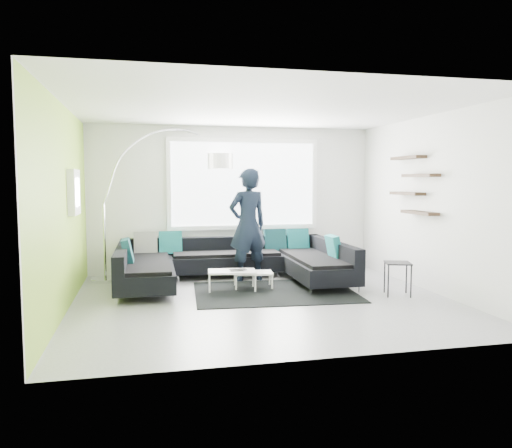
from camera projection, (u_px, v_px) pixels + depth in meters
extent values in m
plane|color=gray|center=(263.00, 300.00, 7.39)|extent=(5.50, 5.50, 0.00)
cube|color=silver|center=(233.00, 199.00, 9.69)|extent=(5.50, 0.04, 2.80)
cube|color=silver|center=(324.00, 219.00, 4.83)|extent=(5.50, 0.04, 2.80)
cube|color=silver|center=(64.00, 208.00, 6.66)|extent=(0.04, 5.00, 2.80)
cube|color=silver|center=(433.00, 204.00, 7.87)|extent=(0.04, 5.00, 2.80)
cube|color=white|center=(264.00, 108.00, 7.14)|extent=(5.50, 5.00, 0.04)
cube|color=#93C638|center=(64.00, 208.00, 6.66)|extent=(0.01, 5.00, 2.80)
cube|color=silver|center=(244.00, 184.00, 9.67)|extent=(2.96, 0.06, 1.68)
cube|color=white|center=(75.00, 192.00, 7.24)|extent=(0.12, 0.66, 0.66)
cube|color=black|center=(413.00, 185.00, 8.21)|extent=(0.20, 1.24, 0.95)
cube|color=black|center=(232.00, 273.00, 8.49)|extent=(3.83, 2.41, 0.40)
cube|color=black|center=(232.00, 252.00, 8.46)|extent=(3.83, 2.41, 0.30)
cube|color=#0C4C51|center=(232.00, 249.00, 8.46)|extent=(3.40, 0.25, 0.42)
cube|color=black|center=(275.00, 292.00, 7.90)|extent=(2.63, 2.00, 0.01)
cube|color=white|center=(243.00, 279.00, 8.12)|extent=(1.05, 0.69, 0.32)
cube|color=black|center=(397.00, 279.00, 7.69)|extent=(0.47, 0.47, 0.51)
imported|color=black|center=(248.00, 225.00, 8.77)|extent=(0.97, 0.85, 1.98)
imported|color=black|center=(239.00, 270.00, 7.98)|extent=(0.33, 0.25, 0.02)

